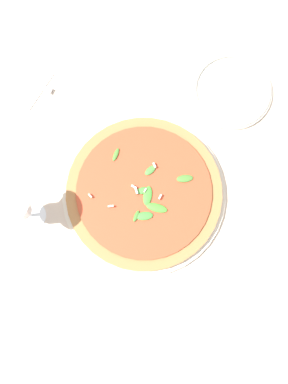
# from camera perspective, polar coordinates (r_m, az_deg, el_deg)

# --- Properties ---
(ground_plane) EXTENTS (6.00, 6.00, 0.00)m
(ground_plane) POSITION_cam_1_polar(r_m,az_deg,el_deg) (0.95, 2.41, -0.53)
(ground_plane) COLOR beige
(pizza_arugula_main) EXTENTS (0.34, 0.34, 0.05)m
(pizza_arugula_main) POSITION_cam_1_polar(r_m,az_deg,el_deg) (0.93, 0.00, -0.15)
(pizza_arugula_main) COLOR silver
(pizza_arugula_main) RESTS_ON ground_plane
(wine_glass) EXTENTS (0.08, 0.08, 0.17)m
(wine_glass) POSITION_cam_1_polar(r_m,az_deg,el_deg) (0.86, -16.10, -1.83)
(wine_glass) COLOR white
(wine_glass) RESTS_ON ground_plane
(napkin) EXTENTS (0.16, 0.12, 0.01)m
(napkin) POSITION_cam_1_polar(r_m,az_deg,el_deg) (1.07, -16.41, 13.86)
(napkin) COLOR white
(napkin) RESTS_ON ground_plane
(fork) EXTENTS (0.21, 0.08, 0.00)m
(fork) POSITION_cam_1_polar(r_m,az_deg,el_deg) (1.07, -16.86, 14.09)
(fork) COLOR silver
(fork) RESTS_ON ground_plane
(side_plate_white) EXTENTS (0.18, 0.18, 0.02)m
(side_plate_white) POSITION_cam_1_polar(r_m,az_deg,el_deg) (1.03, 11.09, 12.49)
(side_plate_white) COLOR silver
(side_plate_white) RESTS_ON ground_plane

